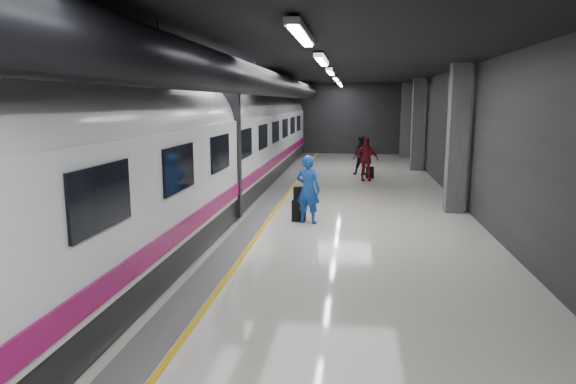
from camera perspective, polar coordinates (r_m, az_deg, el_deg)
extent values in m
plane|color=silver|center=(14.59, 1.46, -3.36)|extent=(40.00, 40.00, 0.00)
cube|color=black|center=(14.24, 1.54, 14.54)|extent=(10.00, 40.00, 0.02)
cube|color=#28282B|center=(34.18, 4.91, 8.06)|extent=(10.00, 0.02, 4.50)
cube|color=#28282B|center=(15.56, -17.23, 5.42)|extent=(0.02, 40.00, 4.50)
cube|color=#28282B|center=(14.62, 21.47, 4.91)|extent=(0.02, 40.00, 4.50)
cube|color=slate|center=(14.78, -3.76, -3.18)|extent=(0.65, 39.80, 0.01)
cube|color=yellow|center=(14.71, -2.23, -3.23)|extent=(0.10, 39.80, 0.01)
cylinder|color=black|center=(14.40, -3.74, 12.28)|extent=(0.80, 38.00, 0.80)
cube|color=silver|center=(8.23, 1.52, 17.19)|extent=(0.22, 2.60, 0.10)
cube|color=silver|center=(13.19, 3.77, 14.45)|extent=(0.22, 2.60, 0.10)
cube|color=silver|center=(18.18, 4.77, 13.20)|extent=(0.22, 2.60, 0.10)
cube|color=silver|center=(23.17, 5.33, 12.49)|extent=(0.22, 2.60, 0.10)
cube|color=silver|center=(28.16, 5.70, 12.03)|extent=(0.22, 2.60, 0.10)
cube|color=silver|center=(32.15, 5.91, 11.76)|extent=(0.22, 2.60, 0.10)
cube|color=#515154|center=(16.47, 18.27, 5.59)|extent=(0.55, 0.55, 4.50)
cube|color=#515154|center=(26.34, 14.18, 7.24)|extent=(0.55, 0.55, 4.50)
cube|color=#515154|center=(32.30, 12.92, 7.74)|extent=(0.55, 0.55, 4.50)
cube|color=black|center=(15.18, -10.84, -1.66)|extent=(2.80, 38.00, 0.60)
cube|color=white|center=(14.97, -11.01, 3.59)|extent=(2.90, 38.00, 2.20)
cylinder|color=white|center=(14.90, -11.13, 7.23)|extent=(2.80, 38.00, 2.80)
cube|color=#930D54|center=(14.69, -5.45, 0.46)|extent=(0.04, 38.00, 0.35)
cube|color=black|center=(14.94, -11.04, 4.55)|extent=(3.05, 0.25, 3.80)
cube|color=black|center=(7.02, -20.03, -0.60)|extent=(0.05, 1.60, 0.85)
cube|color=black|center=(9.75, -12.01, 2.60)|extent=(0.05, 1.60, 0.85)
cube|color=black|center=(12.60, -7.53, 4.35)|extent=(0.05, 1.60, 0.85)
cube|color=black|center=(15.51, -4.71, 5.44)|extent=(0.05, 1.60, 0.85)
cube|color=black|center=(18.45, -2.78, 6.18)|extent=(0.05, 1.60, 0.85)
cube|color=black|center=(21.40, -1.38, 6.71)|extent=(0.05, 1.60, 0.85)
cube|color=black|center=(24.37, -0.31, 7.11)|extent=(0.05, 1.60, 0.85)
cube|color=black|center=(27.34, 0.52, 7.42)|extent=(0.05, 1.60, 0.85)
cube|color=black|center=(30.32, 1.19, 7.67)|extent=(0.05, 1.60, 0.85)
imported|color=blue|center=(14.31, 2.24, 0.29)|extent=(0.81, 0.65, 1.92)
cube|color=black|center=(14.64, 1.22, -2.09)|extent=(0.40, 0.28, 0.62)
cube|color=black|center=(14.54, 1.16, -0.16)|extent=(0.30, 0.19, 0.38)
imported|color=black|center=(24.10, 8.27, 4.03)|extent=(0.94, 0.76, 1.83)
imported|color=maroon|center=(22.37, 8.62, 3.64)|extent=(1.19, 0.72, 1.89)
cube|color=black|center=(23.26, 9.08, 2.17)|extent=(0.35, 0.23, 0.52)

